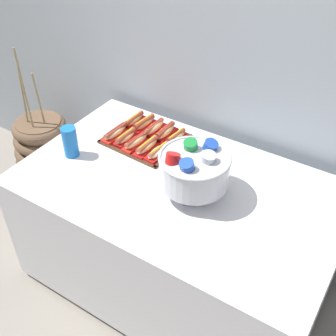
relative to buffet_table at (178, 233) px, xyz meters
The scene contains 17 objects.
ground_plane 0.40m from the buffet_table, ahead, with size 10.00×10.00×0.00m, color gray.
back_wall 1.09m from the buffet_table, 90.00° to the left, with size 6.00×0.10×2.60m, color #9EA8B2.
buffet_table is the anchor object (origin of this frame).
floor_vase 1.29m from the buffet_table, 169.59° to the left, with size 0.44×0.44×1.10m.
serving_tray 0.55m from the buffet_table, 147.73° to the left, with size 0.42×0.38×0.01m.
hot_dog_0 0.66m from the buffet_table, 163.72° to the left, with size 0.07×0.18×0.06m.
hot_dog_1 0.60m from the buffet_table, 161.57° to the left, with size 0.07×0.16×0.06m.
hot_dog_2 0.55m from the buffet_table, 158.60° to the left, with size 0.08×0.19×0.06m.
hot_dog_3 0.50m from the buffet_table, 154.27° to the left, with size 0.07×0.18×0.06m.
hot_dog_4 0.46m from the buffet_table, 147.49° to the left, with size 0.09×0.18×0.06m.
hot_dog_5 0.70m from the buffet_table, 147.82° to the left, with size 0.06×0.17×0.06m.
hot_dog_6 0.65m from the buffet_table, 143.82° to the left, with size 0.08×0.18×0.06m.
hot_dog_7 0.61m from the buffet_table, 138.73° to the left, with size 0.06×0.18×0.06m.
hot_dog_8 0.56m from the buffet_table, 132.17° to the left, with size 0.07×0.18×0.06m.
hot_dog_9 0.53m from the buffet_table, 123.63° to the left, with size 0.08×0.16×0.06m.
punch_bowl 0.52m from the buffet_table, 12.73° to the right, with size 0.34×0.34×0.27m.
cup_stack 0.76m from the buffet_table, behind, with size 0.08×0.08×0.17m.
Camera 1 is at (0.81, -1.38, 2.14)m, focal length 45.89 mm.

